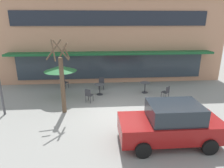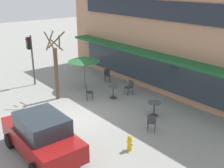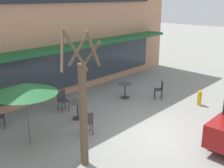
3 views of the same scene
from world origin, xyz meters
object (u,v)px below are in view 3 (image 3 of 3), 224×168
object	(u,v)px
cafe_table_near_wall	(125,88)
street_tree	(83,106)
cafe_chair_0	(62,99)
cafe_chair_2	(87,121)
patio_umbrella_green_folded	(25,88)
cafe_table_streetside	(78,107)
fire_hydrant	(199,98)
cafe_chair_1	(160,88)

from	to	relation	value
cafe_table_near_wall	street_tree	distance (m)	6.15
cafe_chair_0	cafe_chair_2	world-z (taller)	same
patio_umbrella_green_folded	cafe_chair_0	bearing A→B (deg)	30.66
cafe_table_streetside	street_tree	world-z (taller)	street_tree
cafe_chair_2	cafe_table_streetside	bearing A→B (deg)	62.00
street_tree	fire_hydrant	distance (m)	7.09
cafe_table_near_wall	patio_umbrella_green_folded	size ratio (longest dim) A/B	0.35
patio_umbrella_green_folded	cafe_chair_1	distance (m)	7.05
cafe_table_near_wall	cafe_chair_0	world-z (taller)	cafe_chair_0
cafe_table_near_wall	street_tree	size ratio (longest dim) A/B	0.19
street_tree	cafe_chair_1	bearing A→B (deg)	12.72
cafe_chair_1	cafe_chair_2	distance (m)	5.04
cafe_chair_0	fire_hydrant	size ratio (longest dim) A/B	1.26
cafe_table_near_wall	street_tree	world-z (taller)	street_tree
fire_hydrant	patio_umbrella_green_folded	bearing A→B (deg)	160.15
cafe_table_streetside	cafe_chair_0	bearing A→B (deg)	82.37
patio_umbrella_green_folded	street_tree	distance (m)	2.31
patio_umbrella_green_folded	cafe_table_near_wall	bearing A→B (deg)	5.20
street_tree	fire_hydrant	xyz separation A→B (m)	(6.91, -0.40, -1.54)
cafe_chair_2	street_tree	bearing A→B (deg)	-135.94
cafe_chair_0	cafe_chair_1	distance (m)	4.81
cafe_table_near_wall	street_tree	bearing A→B (deg)	-152.33
cafe_chair_2	street_tree	xyz separation A→B (m)	(-1.35, -1.31, 1.37)
street_tree	patio_umbrella_green_folded	bearing A→B (deg)	101.26
cafe_table_near_wall	cafe_chair_2	size ratio (longest dim) A/B	0.85
cafe_chair_0	cafe_chair_1	world-z (taller)	same
patio_umbrella_green_folded	fire_hydrant	world-z (taller)	patio_umbrella_green_folded
patio_umbrella_green_folded	street_tree	size ratio (longest dim) A/B	0.54
patio_umbrella_green_folded	cafe_chair_1	size ratio (longest dim) A/B	2.47
street_tree	cafe_table_near_wall	bearing A→B (deg)	27.67
street_tree	fire_hydrant	size ratio (longest dim) A/B	5.79
cafe_table_streetside	patio_umbrella_green_folded	xyz separation A→B (m)	(-2.51, -0.38, 1.51)
cafe_chair_0	cafe_chair_2	size ratio (longest dim) A/B	1.00
patio_umbrella_green_folded	cafe_table_streetside	bearing A→B (deg)	8.63
patio_umbrella_green_folded	cafe_chair_0	world-z (taller)	patio_umbrella_green_folded
cafe_table_near_wall	cafe_chair_2	bearing A→B (deg)	-159.53
patio_umbrella_green_folded	cafe_chair_2	bearing A→B (deg)	-27.90
cafe_chair_0	street_tree	bearing A→B (deg)	-120.02
patio_umbrella_green_folded	fire_hydrant	size ratio (longest dim) A/B	3.12
patio_umbrella_green_folded	cafe_chair_1	bearing A→B (deg)	-6.79
cafe_table_near_wall	patio_umbrella_green_folded	world-z (taller)	patio_umbrella_green_folded
cafe_table_near_wall	cafe_chair_1	bearing A→B (deg)	-50.94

